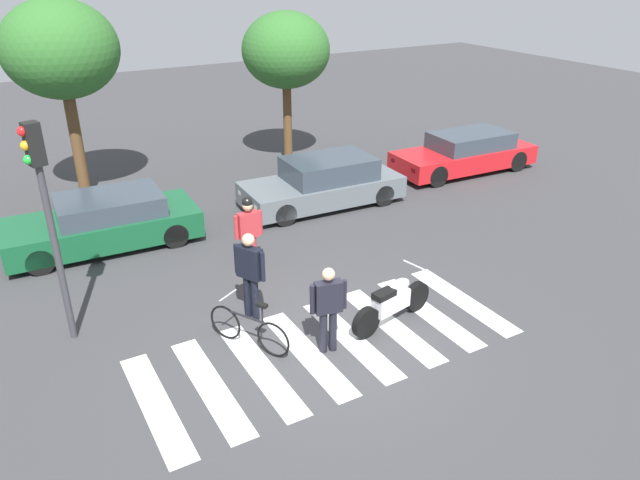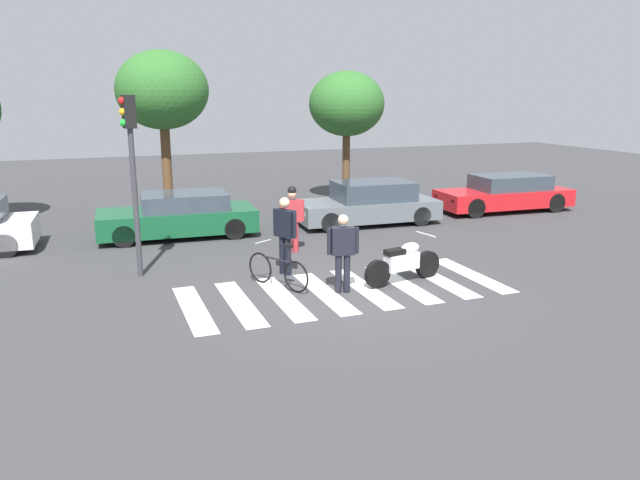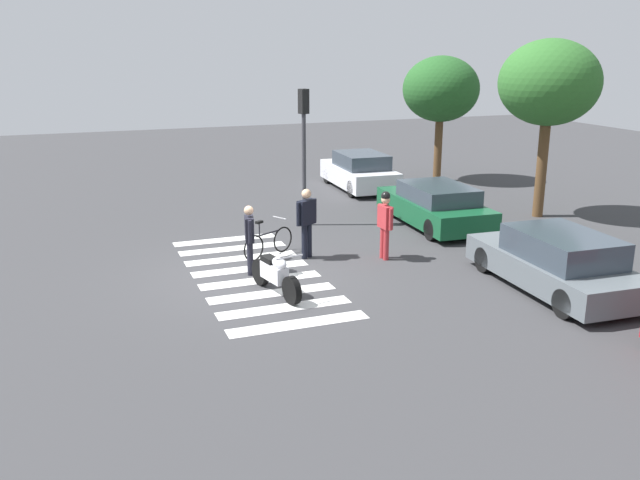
% 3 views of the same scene
% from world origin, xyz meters
% --- Properties ---
extents(ground_plane, '(60.00, 60.00, 0.00)m').
position_xyz_m(ground_plane, '(0.00, 0.00, 0.00)').
color(ground_plane, '#38383A').
extents(police_motorcycle, '(1.99, 0.70, 1.02)m').
position_xyz_m(police_motorcycle, '(1.41, 0.07, 0.45)').
color(police_motorcycle, black).
rests_on(police_motorcycle, ground_plane).
extents(leaning_bicycle, '(0.88, 1.53, 1.00)m').
position_xyz_m(leaning_bicycle, '(-1.24, 0.70, 0.38)').
color(leaning_bicycle, black).
rests_on(leaning_bicycle, ground_plane).
extents(officer_on_foot, '(0.42, 0.63, 1.78)m').
position_xyz_m(officer_on_foot, '(-0.80, 1.57, 1.03)').
color(officer_on_foot, black).
rests_on(officer_on_foot, ground_plane).
extents(officer_by_motorcycle, '(0.65, 0.29, 1.65)m').
position_xyz_m(officer_by_motorcycle, '(-0.08, -0.09, 0.93)').
color(officer_by_motorcycle, black).
rests_on(officer_by_motorcycle, ground_plane).
extents(pedestrian_bystander, '(0.66, 0.23, 1.74)m').
position_xyz_m(pedestrian_bystander, '(-0.04, 3.37, 1.00)').
color(pedestrian_bystander, '#B22D33').
rests_on(pedestrian_bystander, ground_plane).
extents(crosswalk_stripes, '(6.75, 2.83, 0.01)m').
position_xyz_m(crosswalk_stripes, '(0.00, 0.00, 0.00)').
color(crosswalk_stripes, silver).
rests_on(crosswalk_stripes, ground_plane).
extents(car_green_compact, '(4.48, 2.06, 1.26)m').
position_xyz_m(car_green_compact, '(-2.51, 6.23, 0.61)').
color(car_green_compact, black).
rests_on(car_green_compact, ground_plane).
extents(car_grey_coupe, '(4.48, 2.04, 1.33)m').
position_xyz_m(car_grey_coupe, '(3.32, 5.89, 0.63)').
color(car_grey_coupe, black).
rests_on(car_grey_coupe, ground_plane).
extents(car_red_convertible, '(4.75, 1.93, 1.26)m').
position_xyz_m(car_red_convertible, '(8.68, 6.10, 0.61)').
color(car_red_convertible, black).
rests_on(car_red_convertible, ground_plane).
extents(traffic_light_pole, '(0.35, 0.29, 4.00)m').
position_xyz_m(traffic_light_pole, '(-3.93, 2.60, 2.70)').
color(traffic_light_pole, '#38383D').
rests_on(traffic_light_pole, ground_plane).
extents(street_tree_mid, '(3.02, 3.02, 5.40)m').
position_xyz_m(street_tree_mid, '(-2.35, 9.85, 4.08)').
color(street_tree_mid, brown).
rests_on(street_tree_mid, ground_plane).
extents(street_tree_far, '(2.77, 2.77, 4.81)m').
position_xyz_m(street_tree_far, '(4.24, 9.85, 3.61)').
color(street_tree_far, brown).
rests_on(street_tree_far, ground_plane).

